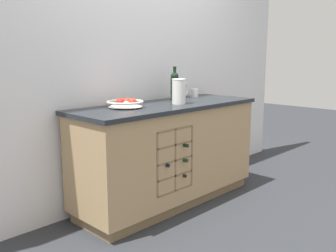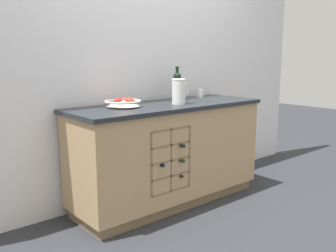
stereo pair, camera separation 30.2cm
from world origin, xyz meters
name	(u,v)px [view 2 (the right image)]	position (x,y,z in m)	size (l,w,h in m)	color
ground_plane	(168,201)	(0.00, 0.00, 0.00)	(14.00, 14.00, 0.00)	#2D3035
back_wall	(143,59)	(0.00, 0.36, 1.27)	(4.40, 0.06, 2.55)	white
kitchen_island	(168,153)	(0.00, 0.00, 0.45)	(1.80, 0.64, 0.89)	olive
fruit_bowl	(123,103)	(-0.42, 0.07, 0.93)	(0.29, 0.29, 0.08)	silver
white_pitcher	(179,91)	(0.06, -0.07, 1.01)	(0.18, 0.12, 0.22)	white
ceramic_mug	(200,93)	(0.59, 0.20, 0.93)	(0.11, 0.08, 0.08)	white
standing_wine_bottle	(177,85)	(0.22, 0.13, 1.03)	(0.08, 0.08, 0.31)	black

